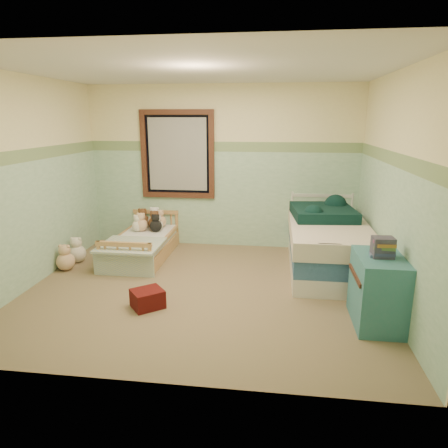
# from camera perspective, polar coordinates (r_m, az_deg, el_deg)

# --- Properties ---
(floor) EXTENTS (4.20, 3.60, 0.02)m
(floor) POSITION_cam_1_polar(r_m,az_deg,el_deg) (4.94, -3.04, -9.29)
(floor) COLOR #746347
(floor) RESTS_ON ground
(ceiling) EXTENTS (4.20, 3.60, 0.02)m
(ceiling) POSITION_cam_1_polar(r_m,az_deg,el_deg) (4.54, -3.51, 21.19)
(ceiling) COLOR silver
(ceiling) RESTS_ON wall_back
(wall_back) EXTENTS (4.20, 0.04, 2.50)m
(wall_back) POSITION_cam_1_polar(r_m,az_deg,el_deg) (6.33, -0.25, 7.95)
(wall_back) COLOR beige
(wall_back) RESTS_ON floor
(wall_front) EXTENTS (4.20, 0.04, 2.50)m
(wall_front) POSITION_cam_1_polar(r_m,az_deg,el_deg) (2.86, -9.87, -0.67)
(wall_front) COLOR beige
(wall_front) RESTS_ON floor
(wall_left) EXTENTS (0.04, 3.60, 2.50)m
(wall_left) POSITION_cam_1_polar(r_m,az_deg,el_deg) (5.37, -25.98, 5.24)
(wall_left) COLOR beige
(wall_left) RESTS_ON floor
(wall_right) EXTENTS (0.04, 3.60, 2.50)m
(wall_right) POSITION_cam_1_polar(r_m,az_deg,el_deg) (4.67, 23.07, 4.33)
(wall_right) COLOR beige
(wall_right) RESTS_ON floor
(wainscot_mint) EXTENTS (4.20, 0.01, 1.50)m
(wainscot_mint) POSITION_cam_1_polar(r_m,az_deg,el_deg) (6.39, -0.26, 3.48)
(wainscot_mint) COLOR #86B394
(wainscot_mint) RESTS_ON floor
(border_strip) EXTENTS (4.20, 0.01, 0.15)m
(border_strip) POSITION_cam_1_polar(r_m,az_deg,el_deg) (6.29, -0.27, 10.88)
(border_strip) COLOR #37673B
(border_strip) RESTS_ON wall_back
(window_frame) EXTENTS (1.16, 0.06, 1.36)m
(window_frame) POSITION_cam_1_polar(r_m,az_deg,el_deg) (6.40, -6.62, 9.73)
(window_frame) COLOR black
(window_frame) RESTS_ON wall_back
(window_blinds) EXTENTS (0.92, 0.01, 1.12)m
(window_blinds) POSITION_cam_1_polar(r_m,az_deg,el_deg) (6.41, -6.59, 9.74)
(window_blinds) COLOR #B0AFA8
(window_blinds) RESTS_ON window_frame
(toddler_bed_frame) EXTENTS (0.75, 1.51, 0.19)m
(toddler_bed_frame) POSITION_cam_1_polar(r_m,az_deg,el_deg) (6.11, -11.42, -3.69)
(toddler_bed_frame) COLOR #A77938
(toddler_bed_frame) RESTS_ON floor
(toddler_mattress) EXTENTS (0.69, 1.44, 0.12)m
(toddler_mattress) POSITION_cam_1_polar(r_m,az_deg,el_deg) (6.07, -11.49, -2.28)
(toddler_mattress) COLOR white
(toddler_mattress) RESTS_ON toddler_bed_frame
(patchwork_quilt) EXTENTS (0.82, 0.75, 0.03)m
(patchwork_quilt) POSITION_cam_1_polar(r_m,az_deg,el_deg) (5.62, -13.05, -2.93)
(patchwork_quilt) COLOR #83A0C4
(patchwork_quilt) RESTS_ON toddler_mattress
(plush_bed_brown) EXTENTS (0.21, 0.21, 0.21)m
(plush_bed_brown) POSITION_cam_1_polar(r_m,az_deg,el_deg) (6.52, -11.42, 0.43)
(plush_bed_brown) COLOR brown
(plush_bed_brown) RESTS_ON toddler_mattress
(plush_bed_white) EXTENTS (0.23, 0.23, 0.23)m
(plush_bed_white) POSITION_cam_1_polar(r_m,az_deg,el_deg) (6.46, -9.75, 0.45)
(plush_bed_white) COLOR silver
(plush_bed_white) RESTS_ON toddler_mattress
(plush_bed_tan) EXTENTS (0.20, 0.20, 0.20)m
(plush_bed_tan) POSITION_cam_1_polar(r_m,az_deg,el_deg) (6.31, -11.62, -0.13)
(plush_bed_tan) COLOR #E3B68C
(plush_bed_tan) RESTS_ON toddler_mattress
(plush_bed_dark) EXTENTS (0.19, 0.19, 0.19)m
(plush_bed_dark) POSITION_cam_1_polar(r_m,az_deg,el_deg) (6.24, -9.62, -0.25)
(plush_bed_dark) COLOR black
(plush_bed_dark) RESTS_ON toddler_mattress
(plush_floor_cream) EXTENTS (0.25, 0.25, 0.25)m
(plush_floor_cream) POSITION_cam_1_polar(r_m,az_deg,el_deg) (6.14, -20.07, -3.96)
(plush_floor_cream) COLOR silver
(plush_floor_cream) RESTS_ON floor
(plush_floor_tan) EXTENTS (0.25, 0.25, 0.25)m
(plush_floor_tan) POSITION_cam_1_polar(r_m,az_deg,el_deg) (5.87, -21.49, -4.96)
(plush_floor_tan) COLOR #E3B68C
(plush_floor_tan) RESTS_ON floor
(twin_bed_frame) EXTENTS (0.96, 1.93, 0.22)m
(twin_bed_frame) POSITION_cam_1_polar(r_m,az_deg,el_deg) (5.66, 14.26, -5.21)
(twin_bed_frame) COLOR white
(twin_bed_frame) RESTS_ON floor
(twin_boxspring) EXTENTS (0.96, 1.93, 0.22)m
(twin_boxspring) POSITION_cam_1_polar(r_m,az_deg,el_deg) (5.59, 14.40, -3.09)
(twin_boxspring) COLOR navy
(twin_boxspring) RESTS_ON twin_bed_frame
(twin_mattress) EXTENTS (1.00, 1.97, 0.22)m
(twin_mattress) POSITION_cam_1_polar(r_m,az_deg,el_deg) (5.53, 14.54, -0.92)
(twin_mattress) COLOR #EFE0C9
(twin_mattress) RESTS_ON twin_boxspring
(teal_blanket) EXTENTS (0.90, 0.95, 0.14)m
(teal_blanket) POSITION_cam_1_polar(r_m,az_deg,el_deg) (5.77, 13.82, 1.61)
(teal_blanket) COLOR black
(teal_blanket) RESTS_ON twin_mattress
(dresser) EXTENTS (0.44, 0.71, 0.71)m
(dresser) POSITION_cam_1_polar(r_m,az_deg,el_deg) (4.30, 20.93, -8.77)
(dresser) COLOR teal
(dresser) RESTS_ON floor
(book_stack) EXTENTS (0.21, 0.17, 0.20)m
(book_stack) POSITION_cam_1_polar(r_m,az_deg,el_deg) (4.14, 21.55, -3.08)
(book_stack) COLOR #462D28
(book_stack) RESTS_ON dresser
(red_pillow) EXTENTS (0.42, 0.42, 0.20)m
(red_pillow) POSITION_cam_1_polar(r_m,az_deg,el_deg) (4.53, -10.76, -10.33)
(red_pillow) COLOR maroon
(red_pillow) RESTS_ON floor
(floor_book) EXTENTS (0.27, 0.22, 0.02)m
(floor_book) POSITION_cam_1_polar(r_m,az_deg,el_deg) (5.63, -11.14, -6.22)
(floor_book) COLOR gold
(floor_book) RESTS_ON floor
(extra_plush_0) EXTENTS (0.18, 0.18, 0.18)m
(extra_plush_0) POSITION_cam_1_polar(r_m,az_deg,el_deg) (6.31, -12.12, -0.25)
(extra_plush_0) COLOR silver
(extra_plush_0) RESTS_ON toddler_mattress
(extra_plush_1) EXTENTS (0.21, 0.21, 0.21)m
(extra_plush_1) POSITION_cam_1_polar(r_m,az_deg,el_deg) (6.35, -9.77, 0.10)
(extra_plush_1) COLOR brown
(extra_plush_1) RESTS_ON toddler_mattress
(extra_plush_2) EXTENTS (0.16, 0.16, 0.16)m
(extra_plush_2) POSITION_cam_1_polar(r_m,az_deg,el_deg) (6.34, -9.33, -0.14)
(extra_plush_2) COLOR silver
(extra_plush_2) RESTS_ON toddler_mattress
(extra_plush_3) EXTENTS (0.20, 0.20, 0.20)m
(extra_plush_3) POSITION_cam_1_polar(r_m,az_deg,el_deg) (6.47, -9.03, 0.37)
(extra_plush_3) COLOR #E3B68C
(extra_plush_3) RESTS_ON toddler_mattress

